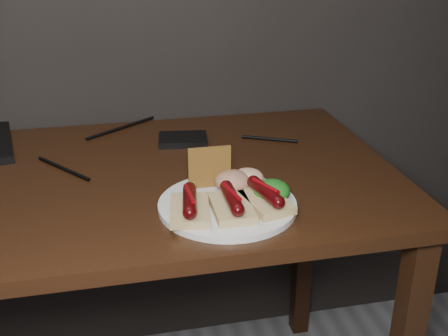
% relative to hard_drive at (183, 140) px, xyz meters
% --- Properties ---
extents(desk, '(1.40, 0.70, 0.75)m').
position_rel_hard_drive_xyz_m(desk, '(-0.26, -0.17, -0.10)').
color(desk, '#311B0C').
rests_on(desk, ground).
extents(hard_drive, '(0.13, 0.10, 0.02)m').
position_rel_hard_drive_xyz_m(hard_drive, '(0.00, 0.00, 0.00)').
color(hard_drive, black).
rests_on(hard_drive, desk).
extents(desk_cables, '(1.12, 0.38, 0.01)m').
position_rel_hard_drive_xyz_m(desk_cables, '(-0.28, -0.02, -0.00)').
color(desk_cables, black).
rests_on(desk_cables, desk).
extents(plate, '(0.28, 0.28, 0.01)m').
position_rel_hard_drive_xyz_m(plate, '(0.03, -0.35, -0.00)').
color(plate, silver).
rests_on(plate, desk).
extents(bread_sausage_left, '(0.09, 0.12, 0.04)m').
position_rel_hard_drive_xyz_m(bread_sausage_left, '(-0.04, -0.39, 0.02)').
color(bread_sausage_left, '#E2CC85').
rests_on(bread_sausage_left, plate).
extents(bread_sausage_center, '(0.07, 0.12, 0.04)m').
position_rel_hard_drive_xyz_m(bread_sausage_center, '(0.03, -0.39, 0.02)').
color(bread_sausage_center, '#E2CC85').
rests_on(bread_sausage_center, plate).
extents(bread_sausage_right, '(0.09, 0.13, 0.04)m').
position_rel_hard_drive_xyz_m(bread_sausage_right, '(0.10, -0.38, 0.02)').
color(bread_sausage_right, '#E2CC85').
rests_on(bread_sausage_right, plate).
extents(crispbread, '(0.08, 0.01, 0.08)m').
position_rel_hard_drive_xyz_m(crispbread, '(0.01, -0.28, 0.05)').
color(crispbread, olive).
rests_on(crispbread, plate).
extents(salad_greens, '(0.07, 0.07, 0.04)m').
position_rel_hard_drive_xyz_m(salad_greens, '(0.12, -0.36, 0.02)').
color(salad_greens, '#0F4F13').
rests_on(salad_greens, plate).
extents(salsa_mound, '(0.07, 0.07, 0.04)m').
position_rel_hard_drive_xyz_m(salsa_mound, '(0.05, -0.31, 0.02)').
color(salsa_mound, maroon).
rests_on(salsa_mound, plate).
extents(coleslaw_mound, '(0.06, 0.06, 0.04)m').
position_rel_hard_drive_xyz_m(coleslaw_mound, '(0.09, -0.29, 0.02)').
color(coleslaw_mound, beige).
rests_on(coleslaw_mound, plate).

